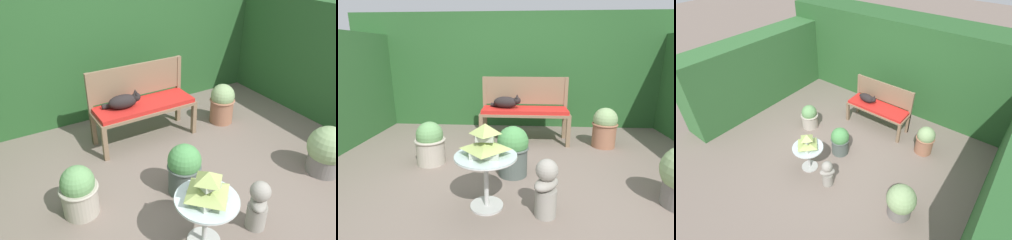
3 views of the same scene
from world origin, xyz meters
TOP-DOWN VIEW (x-y plane):
  - ground at (0.00, 0.00)m, footprint 30.00×30.00m
  - foliage_hedge_back at (0.00, 2.53)m, footprint 6.40×1.01m
  - garden_bench at (0.06, 1.12)m, footprint 1.38×0.48m
  - bench_backrest at (0.06, 1.34)m, footprint 1.38×0.06m
  - cat at (-0.22, 1.13)m, footprint 0.49×0.25m
  - patio_table at (-0.28, -0.74)m, footprint 0.57×0.57m
  - pagoda_birdhouse at (-0.28, -0.74)m, footprint 0.34×0.34m
  - garden_bust at (0.25, -0.84)m, footprint 0.30×0.31m
  - potted_plant_hedge_corner at (-1.14, 0.19)m, footprint 0.39×0.39m
  - potted_plant_patio_mid at (1.27, 0.97)m, footprint 0.38×0.38m
  - potted_plant_bench_left at (1.55, -0.61)m, footprint 0.47×0.47m
  - potted_plant_table_near at (-0.07, -0.07)m, footprint 0.37×0.37m

SIDE VIEW (x-z plane):
  - ground at x=0.00m, z-range 0.00..0.00m
  - garden_bust at x=0.25m, z-range 0.00..0.54m
  - potted_plant_hedge_corner at x=-1.14m, z-range -0.01..0.55m
  - potted_plant_bench_left at x=1.55m, z-range 0.00..0.59m
  - potted_plant_table_near at x=-0.07m, z-range 0.01..0.60m
  - potted_plant_patio_mid at x=1.27m, z-range 0.01..0.61m
  - patio_table at x=-0.28m, z-range 0.15..0.66m
  - garden_bench at x=0.06m, z-range 0.20..0.74m
  - cat at x=-0.22m, z-range 0.53..0.75m
  - pagoda_birdhouse at x=-0.28m, z-range 0.50..0.79m
  - bench_backrest at x=0.06m, z-range 0.22..1.23m
  - foliage_hedge_back at x=0.00m, z-range 0.00..2.10m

